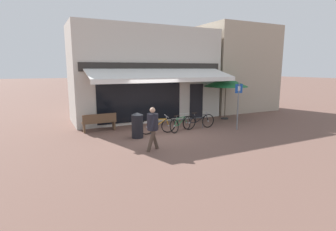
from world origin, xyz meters
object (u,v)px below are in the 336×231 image
bicycle_orange (158,126)px  cafe_parasol (226,82)px  bicycle_green (181,124)px  litter_bin (137,125)px  park_bench (99,122)px  pedestrian_adult (153,125)px  parking_sign (238,101)px  bicycle_black (199,121)px

bicycle_orange → cafe_parasol: (5.13, 1.55, 1.85)m
bicycle_green → cafe_parasol: (3.92, 1.55, 1.87)m
bicycle_orange → cafe_parasol: size_ratio=0.68×
cafe_parasol → bicycle_green: bearing=-158.4°
litter_bin → bicycle_green: bearing=6.2°
park_bench → cafe_parasol: bearing=-0.9°
pedestrian_adult → parking_sign: 5.21m
bicycle_green → cafe_parasol: cafe_parasol is taller
litter_bin → park_bench: bearing=122.2°
parking_sign → park_bench: bearing=156.3°
bicycle_black → bicycle_orange: bearing=-178.2°
bicycle_orange → pedestrian_adult: bearing=-113.0°
bicycle_green → bicycle_black: 1.07m
park_bench → bicycle_black: bearing=-19.6°
litter_bin → parking_sign: 5.09m
bicycle_black → park_bench: bearing=160.9°
pedestrian_adult → park_bench: pedestrian_adult is taller
bicycle_green → cafe_parasol: 4.61m
pedestrian_adult → parking_sign: size_ratio=0.70×
parking_sign → park_bench: size_ratio=1.45×
pedestrian_adult → litter_bin: size_ratio=1.45×
bicycle_green → litter_bin: bearing=160.2°
bicycle_orange → cafe_parasol: cafe_parasol is taller
bicycle_orange → park_bench: (-2.32, 1.71, 0.08)m
bicycle_orange → bicycle_black: bearing=6.3°
bicycle_black → cafe_parasol: cafe_parasol is taller
bicycle_green → pedestrian_adult: size_ratio=0.98×
cafe_parasol → park_bench: (-7.45, 0.16, -1.77)m
parking_sign → pedestrian_adult: bearing=-166.8°
bicycle_green → bicycle_black: bearing=-24.2°
bicycle_orange → pedestrian_adult: pedestrian_adult is taller
pedestrian_adult → litter_bin: pedestrian_adult is taller
bicycle_black → litter_bin: size_ratio=1.62×
parking_sign → cafe_parasol: cafe_parasol is taller
bicycle_black → cafe_parasol: (2.85, 1.51, 1.85)m
bicycle_green → cafe_parasol: size_ratio=0.62×
litter_bin → parking_sign: parking_sign is taller
cafe_parasol → pedestrian_adult: bearing=-149.4°
bicycle_green → pedestrian_adult: (-2.40, -2.18, 0.61)m
bicycle_orange → bicycle_green: bearing=5.4°
bicycle_green → parking_sign: bearing=-46.6°
parking_sign → bicycle_orange: bearing=165.5°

